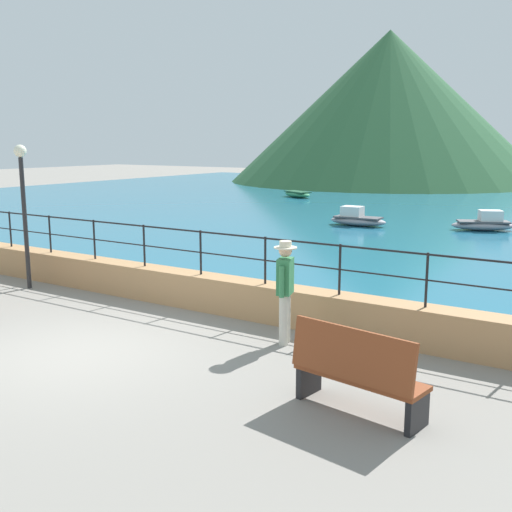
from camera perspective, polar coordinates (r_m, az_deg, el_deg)
The scene contains 11 objects.
ground_plane at distance 10.34m, azimuth -16.17°, elevation -8.65°, with size 120.00×120.00×0.00m, color gray.
promenade_wall at distance 12.47m, azimuth -5.14°, elevation -3.28°, with size 20.00×0.56×0.70m, color tan.
railing at distance 12.28m, azimuth -5.21°, elevation 1.09°, with size 18.44×0.04×0.90m.
lake_water at distance 33.19m, azimuth 19.68°, elevation 4.30°, with size 64.00×44.32×0.06m, color #236B89.
hill_main at distance 52.85m, azimuth 12.21°, elevation 13.43°, with size 25.95×25.95×12.25m, color #285633.
bench_far at distance 7.74m, azimuth 9.35°, elevation -10.57°, with size 1.77×0.81×1.13m.
person_walking at distance 10.10m, azimuth 2.74°, elevation -2.91°, with size 0.38×0.55×1.75m.
lamp_post at distance 14.78m, azimuth -20.96°, elevation 5.48°, with size 0.28×0.28×3.28m.
boat_2 at distance 24.46m, azimuth 20.59°, elevation 2.88°, with size 2.46×1.79×0.76m.
boat_3 at distance 24.56m, azimuth 9.42°, elevation 3.45°, with size 2.33×0.98×0.76m.
boat_5 at distance 36.79m, azimuth 3.90°, elevation 5.81°, with size 2.46×1.85×0.36m.
Camera 1 is at (7.47, -6.33, 3.34)m, focal length 42.75 mm.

